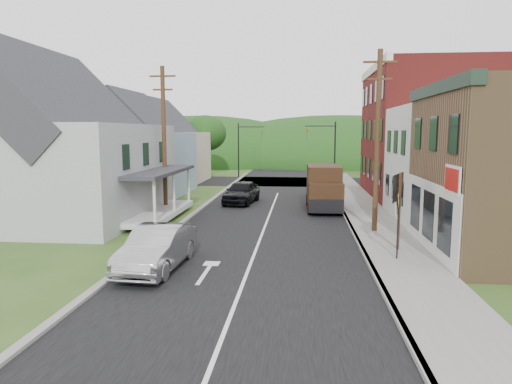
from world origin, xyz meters
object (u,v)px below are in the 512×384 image
(dark_sedan, at_px, (242,192))
(warning_sign, at_px, (398,217))
(silver_sedan, at_px, (157,248))
(delivery_van, at_px, (324,188))
(route_sign_cluster, at_px, (398,200))

(dark_sedan, xyz_separation_m, warning_sign, (7.95, -14.02, 1.00))
(silver_sedan, distance_m, delivery_van, 15.20)
(silver_sedan, distance_m, route_sign_cluster, 10.01)
(silver_sedan, height_order, route_sign_cluster, route_sign_cluster)
(delivery_van, xyz_separation_m, route_sign_cluster, (2.58, -10.27, 0.79))
(dark_sedan, distance_m, route_sign_cluster, 15.07)
(dark_sedan, bearing_deg, delivery_van, -14.02)
(silver_sedan, relative_size, delivery_van, 0.93)
(warning_sign, bearing_deg, delivery_van, 106.42)
(route_sign_cluster, height_order, warning_sign, route_sign_cluster)
(dark_sedan, relative_size, route_sign_cluster, 1.45)
(delivery_van, distance_m, warning_sign, 11.99)
(delivery_van, xyz_separation_m, warning_sign, (2.27, -11.77, 0.34))
(delivery_van, relative_size, route_sign_cluster, 1.60)
(dark_sedan, relative_size, warning_sign, 1.83)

